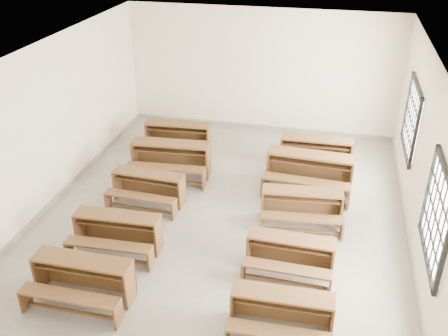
% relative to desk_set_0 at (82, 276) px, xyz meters
% --- Properties ---
extents(room, '(8.50, 8.50, 3.20)m').
position_rel_desk_set_0_xyz_m(room, '(1.66, 2.82, 1.74)').
color(room, gray).
rests_on(room, ground).
extents(desk_set_0, '(1.54, 0.80, 0.69)m').
position_rel_desk_set_0_xyz_m(desk_set_0, '(0.00, 0.00, 0.00)').
color(desk_set_0, brown).
rests_on(desk_set_0, ground).
extents(desk_set_1, '(1.54, 0.84, 0.68)m').
position_rel_desk_set_0_xyz_m(desk_set_1, '(0.01, 1.27, -0.01)').
color(desk_set_1, brown).
rests_on(desk_set_1, ground).
extents(desk_set_2, '(1.50, 0.83, 0.66)m').
position_rel_desk_set_0_xyz_m(desk_set_2, '(-0.01, 2.85, -0.02)').
color(desk_set_2, brown).
rests_on(desk_set_2, ground).
extents(desk_set_3, '(1.79, 1.02, 0.78)m').
position_rel_desk_set_0_xyz_m(desk_set_3, '(0.07, 4.05, 0.05)').
color(desk_set_3, brown).
rests_on(desk_set_3, ground).
extents(desk_set_4, '(1.62, 0.91, 0.71)m').
position_rel_desk_set_0_xyz_m(desk_set_4, '(-0.16, 5.28, 0.01)').
color(desk_set_4, brown).
rests_on(desk_set_4, ground).
extents(desk_set_5, '(1.46, 0.78, 0.65)m').
position_rel_desk_set_0_xyz_m(desk_set_5, '(3.06, -0.00, -0.03)').
color(desk_set_5, brown).
rests_on(desk_set_5, ground).
extents(desk_set_6, '(1.45, 0.78, 0.64)m').
position_rel_desk_set_0_xyz_m(desk_set_6, '(3.03, 1.34, -0.03)').
color(desk_set_6, brown).
rests_on(desk_set_6, ground).
extents(desk_set_7, '(1.59, 0.93, 0.68)m').
position_rel_desk_set_0_xyz_m(desk_set_7, '(3.08, 2.82, -0.01)').
color(desk_set_7, brown).
rests_on(desk_set_7, ground).
extents(desk_set_8, '(1.86, 1.05, 0.81)m').
position_rel_desk_set_0_xyz_m(desk_set_8, '(3.12, 4.12, 0.07)').
color(desk_set_8, brown).
rests_on(desk_set_8, ground).
extents(desk_set_9, '(1.63, 0.87, 0.73)m').
position_rel_desk_set_0_xyz_m(desk_set_9, '(3.19, 5.13, 0.02)').
color(desk_set_9, brown).
rests_on(desk_set_9, ground).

